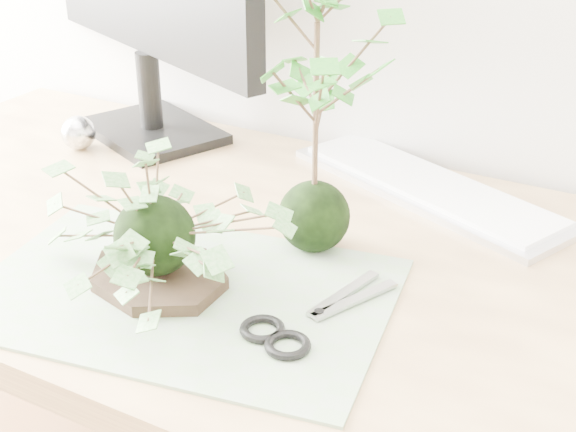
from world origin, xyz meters
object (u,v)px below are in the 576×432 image
at_px(maple_kokedama, 317,42).
at_px(keyboard, 428,187).
at_px(desk, 308,313).
at_px(ivy_kokedama, 152,201).

bearing_deg(maple_kokedama, keyboard, 73.37).
xyz_separation_m(desk, maple_kokedama, (-0.00, 0.02, 0.36)).
bearing_deg(ivy_kokedama, maple_kokedama, 54.44).
relative_size(desk, ivy_kokedama, 5.69).
distance_m(desk, keyboard, 0.28).
xyz_separation_m(maple_kokedama, keyboard, (0.07, 0.23, -0.26)).
xyz_separation_m(desk, keyboard, (0.07, 0.25, 0.10)).
height_order(desk, maple_kokedama, maple_kokedama).
bearing_deg(maple_kokedama, ivy_kokedama, -125.56).
xyz_separation_m(ivy_kokedama, maple_kokedama, (0.12, 0.17, 0.16)).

